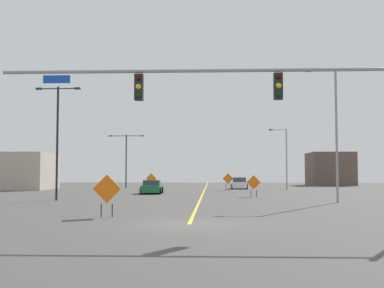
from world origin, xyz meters
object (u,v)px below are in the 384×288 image
Objects in this scene: construction_sign_right_lane at (228,180)px; traffic_signal_assembly at (267,97)px; street_lamp_near_right at (285,155)px; car_green_distant at (152,187)px; construction_sign_right_shoulder at (254,183)px; street_lamp_far_right at (334,128)px; street_lamp_far_left at (57,133)px; street_lamp_mid_right at (126,155)px; construction_sign_left_shoulder at (107,190)px; car_white_passing at (239,184)px; construction_sign_left_lane at (151,180)px.

traffic_signal_assembly is at bearing -89.48° from construction_sign_right_lane.
street_lamp_near_right is 19.17m from car_green_distant.
street_lamp_near_right is 18.96m from construction_sign_right_shoulder.
street_lamp_far_left is at bearing 175.30° from street_lamp_far_right.
street_lamp_far_right is 37.29m from street_lamp_mid_right.
traffic_signal_assembly is 8.55× the size of construction_sign_left_shoulder.
street_lamp_near_right is 0.88× the size of street_lamp_far_left.
street_lamp_far_right is 4.68× the size of construction_sign_right_lane.
street_lamp_far_left is at bearing -130.26° from street_lamp_near_right.
construction_sign_left_shoulder is (-13.16, -11.30, -3.84)m from street_lamp_far_right.
street_lamp_far_left reaches higher than car_green_distant.
construction_sign_right_lane is at bearing -33.07° from street_lamp_mid_right.
street_lamp_near_right is at bearing 73.51° from construction_sign_right_shoulder.
construction_sign_left_shoulder is (-8.27, -18.72, 0.07)m from construction_sign_right_shoulder.
construction_sign_left_shoulder is (6.79, -42.80, -3.19)m from street_lamp_mid_right.
car_white_passing is at bearing 78.11° from construction_sign_left_shoulder.
street_lamp_near_right is 31.14m from street_lamp_far_left.
construction_sign_right_shoulder is at bearing 21.39° from street_lamp_far_left.
street_lamp_mid_right is 3.68× the size of construction_sign_left_shoulder.
street_lamp_near_right reaches higher than traffic_signal_assembly.
street_lamp_near_right is at bearing -16.74° from street_lamp_mid_right.
construction_sign_right_shoulder is (14.80, 5.80, -3.79)m from street_lamp_far_left.
street_lamp_near_right reaches higher than car_green_distant.
street_lamp_far_right is at bearing -74.00° from construction_sign_right_lane.
construction_sign_left_lane is (-10.48, 14.81, 0.11)m from construction_sign_right_shoulder.
street_lamp_far_right reaches higher than construction_sign_left_lane.
traffic_signal_assembly is at bearing -23.51° from construction_sign_left_shoulder.
street_lamp_far_left reaches higher than construction_sign_left_lane.
street_lamp_mid_right is at bearing 116.30° from construction_sign_left_lane.
construction_sign_right_lane is 1.01× the size of construction_sign_left_shoulder.
construction_sign_right_lane is at bearing 58.09° from street_lamp_far_left.
street_lamp_far_right is at bearing -79.88° from car_white_passing.
street_lamp_far_right is at bearing -57.66° from street_lamp_mid_right.
construction_sign_right_lane is at bearing -107.72° from car_white_passing.
traffic_signal_assembly reaches higher than construction_sign_right_lane.
construction_sign_left_shoulder is 39.87m from car_white_passing.
street_lamp_near_right reaches higher than street_lamp_mid_right.
construction_sign_right_lane is 5.22m from car_white_passing.
construction_sign_right_shoulder is 0.94× the size of construction_sign_left_shoulder.
street_lamp_mid_right is at bearing 99.01° from construction_sign_left_shoulder.
street_lamp_far_left is at bearing -158.61° from construction_sign_right_shoulder.
street_lamp_far_left is 4.26× the size of construction_sign_right_lane.
construction_sign_right_shoulder is 0.46× the size of car_white_passing.
traffic_signal_assembly is 4.21× the size of car_white_passing.
street_lamp_far_right is 1.29× the size of street_lamp_mid_right.
construction_sign_left_lane is at bearing 124.65° from street_lamp_far_right.
street_lamp_far_left reaches higher than car_white_passing.
street_lamp_near_right is 0.80× the size of street_lamp_far_right.
construction_sign_right_shoulder is at bearing -89.83° from car_white_passing.
street_lamp_far_right is (6.19, 14.34, 0.04)m from traffic_signal_assembly.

